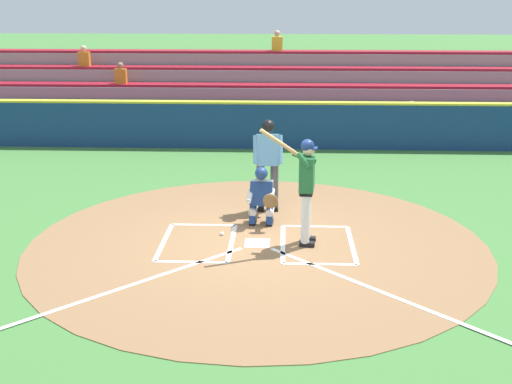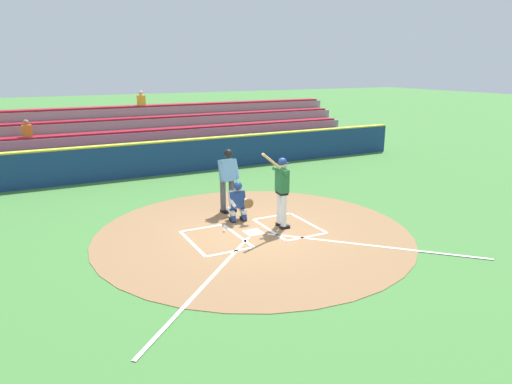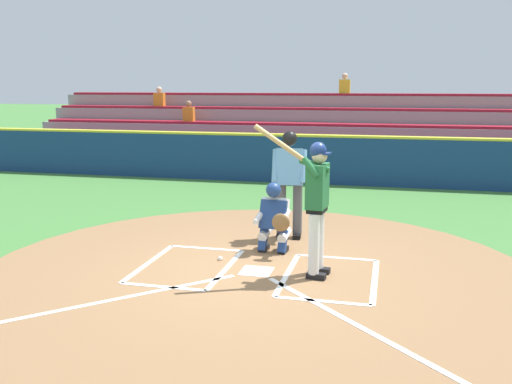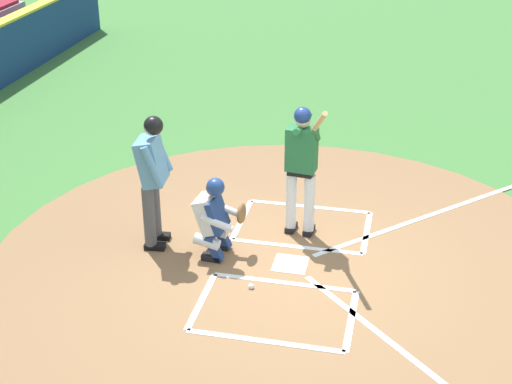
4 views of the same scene
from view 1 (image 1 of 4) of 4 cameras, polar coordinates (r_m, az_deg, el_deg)
ground_plane at (r=11.69m, az=0.11°, el=-4.46°), size 120.00×120.00×0.00m
dirt_circle at (r=11.69m, az=0.11°, el=-4.43°), size 8.00×8.00×0.01m
home_plate_and_chalk at (r=10.87m, az=-0.08°, el=-6.07°), size 7.93×4.91×0.01m
batter at (r=11.35m, az=4.31°, el=0.70°), size 0.99×0.63×2.13m
catcher at (r=12.45m, az=0.52°, el=-0.24°), size 0.59×0.64×1.13m
plate_umpire at (r=13.15m, az=1.01°, el=2.88°), size 0.60×0.45×1.86m
baseball at (r=12.07m, az=-2.93°, el=-3.59°), size 0.07×0.07×0.07m
backstop_wall at (r=18.74m, az=1.05°, el=5.76°), size 22.00×0.36×1.31m
bleacher_stand at (r=21.92m, az=1.26°, el=7.91°), size 20.00×4.25×3.00m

